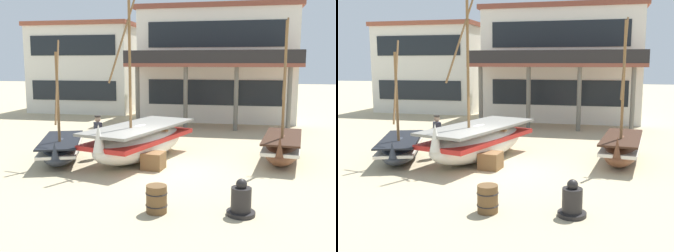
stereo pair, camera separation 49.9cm
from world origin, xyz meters
TOP-DOWN VIEW (x-y plane):
  - ground_plane at (0.00, 0.00)m, footprint 120.00×120.00m
  - fishing_boat_near_left at (4.16, 2.05)m, footprint 1.76×3.92m
  - fishing_boat_centre_large at (-1.15, 1.31)m, footprint 3.46×5.70m
  - fishing_boat_far_right at (-4.03, 0.51)m, footprint 2.59×4.06m
  - fisherman_by_hull at (-2.82, 1.22)m, footprint 0.40×0.42m
  - capstan_winch at (2.78, -3.66)m, footprint 0.71×0.71m
  - wooden_barrel at (0.72, -3.92)m, footprint 0.56×0.56m
  - cargo_crate at (-0.33, 0.07)m, footprint 0.80×0.80m
  - harbor_building_main at (0.78, 13.91)m, footprint 10.13×8.50m
  - harbor_building_annex at (-9.48, 16.82)m, footprint 7.90×6.93m

SIDE VIEW (x-z plane):
  - ground_plane at x=0.00m, z-range 0.00..0.00m
  - cargo_crate at x=-0.33m, z-range 0.00..0.60m
  - wooden_barrel at x=0.72m, z-range 0.00..0.70m
  - capstan_winch at x=2.78m, z-range -0.11..0.82m
  - fishing_boat_far_right at x=-4.03m, z-range -1.79..2.75m
  - fishing_boat_near_left at x=4.16m, z-range -2.09..3.23m
  - fishing_boat_centre_large at x=-1.15m, z-range -3.04..4.53m
  - fisherman_by_hull at x=-2.82m, z-range -0.01..1.68m
  - harbor_building_annex at x=-9.48m, z-range 0.01..6.64m
  - harbor_building_main at x=0.78m, z-range 0.01..7.25m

